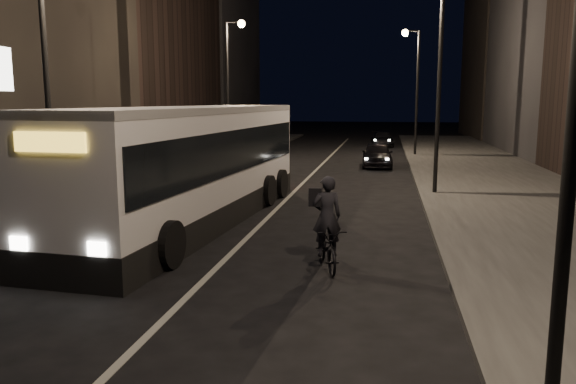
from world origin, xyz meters
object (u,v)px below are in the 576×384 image
at_px(city_bus, 193,160).
at_px(car_far, 382,139).
at_px(streetlight_right_mid, 433,56).
at_px(streetlight_right_far, 414,75).
at_px(cyclist_on_bicycle, 327,238).
at_px(streetlight_left_near, 53,39).
at_px(car_near, 377,154).
at_px(streetlight_left_far, 231,72).
at_px(car_mid, 267,151).

relative_size(city_bus, car_far, 3.19).
xyz_separation_m(streetlight_right_mid, streetlight_right_far, (0.00, 16.00, 0.00)).
relative_size(streetlight_right_mid, cyclist_on_bicycle, 3.83).
distance_m(streetlight_left_near, car_near, 20.09).
bearing_deg(car_far, city_bus, -104.24).
bearing_deg(streetlight_left_near, city_bus, 28.65).
xyz_separation_m(city_bus, car_far, (5.44, 30.31, -1.32)).
height_order(streetlight_left_near, streetlight_left_far, same).
relative_size(streetlight_right_mid, city_bus, 0.61).
bearing_deg(car_mid, car_far, -118.66).
distance_m(streetlight_left_far, car_mid, 5.29).
xyz_separation_m(streetlight_left_far, car_far, (8.71, 14.10, -4.76)).
bearing_deg(streetlight_right_mid, car_near, 102.51).
relative_size(streetlight_right_far, car_mid, 2.12).
bearing_deg(city_bus, streetlight_right_mid, 44.39).
height_order(streetlight_right_far, car_far, streetlight_right_far).
bearing_deg(streetlight_right_far, car_far, 103.55).
xyz_separation_m(streetlight_left_near, cyclist_on_bicycle, (7.78, -2.36, -4.65)).
distance_m(streetlight_right_mid, streetlight_right_far, 16.00).
height_order(streetlight_right_mid, cyclist_on_bicycle, streetlight_right_mid).
height_order(streetlight_left_near, cyclist_on_bicycle, streetlight_left_near).
xyz_separation_m(streetlight_right_far, city_bus, (-7.39, -22.21, -3.44)).
bearing_deg(streetlight_right_far, cyclist_on_bicycle, -96.25).
height_order(streetlight_right_far, streetlight_left_far, same).
relative_size(streetlight_left_far, city_bus, 0.61).
bearing_deg(streetlight_left_near, car_far, 74.82).
bearing_deg(streetlight_right_far, streetlight_right_mid, -90.00).
relative_size(car_near, car_mid, 1.07).
height_order(streetlight_right_far, city_bus, streetlight_right_far).
xyz_separation_m(streetlight_left_near, car_far, (8.71, 32.10, -4.76)).
bearing_deg(streetlight_right_far, streetlight_left_far, -150.64).
bearing_deg(cyclist_on_bicycle, city_bus, 120.24).
bearing_deg(city_bus, car_mid, 99.29).
bearing_deg(car_mid, streetlight_left_near, 85.50).
distance_m(city_bus, car_far, 30.82).
distance_m(streetlight_right_far, streetlight_left_far, 12.24).
relative_size(streetlight_left_far, car_near, 1.97).
distance_m(cyclist_on_bicycle, car_far, 34.47).
height_order(cyclist_on_bicycle, car_mid, cyclist_on_bicycle).
bearing_deg(car_far, streetlight_left_near, -109.25).
xyz_separation_m(streetlight_right_mid, car_mid, (-8.93, 11.61, -4.73)).
xyz_separation_m(cyclist_on_bicycle, car_mid, (-6.05, 21.97, -0.07)).
relative_size(streetlight_right_mid, streetlight_right_far, 1.00).
bearing_deg(streetlight_right_mid, streetlight_right_far, 90.00).
relative_size(streetlight_right_mid, car_near, 1.97).
height_order(streetlight_left_far, cyclist_on_bicycle, streetlight_left_far).
height_order(streetlight_right_far, cyclist_on_bicycle, streetlight_right_far).
height_order(streetlight_left_near, car_near, streetlight_left_near).
height_order(streetlight_left_far, car_near, streetlight_left_far).
relative_size(streetlight_right_mid, streetlight_left_far, 1.00).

